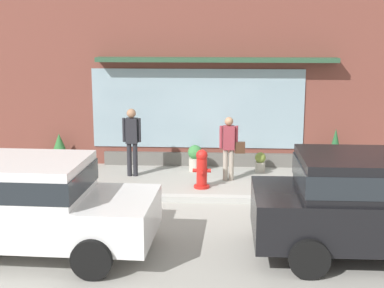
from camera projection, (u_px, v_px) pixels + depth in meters
ground_plane at (213, 198)px, 12.18m from camera, size 60.00×60.00×0.00m
curb_strip at (212, 199)px, 11.97m from camera, size 14.00×0.24×0.12m
storefront at (216, 73)px, 14.78m from camera, size 14.00×0.81×5.09m
fire_hydrant at (202, 169)px, 12.91m from camera, size 0.43×0.40×0.92m
pedestrian_with_handbag at (230, 144)px, 13.46m from camera, size 0.63×0.22×1.58m
pedestrian_passerby at (132, 137)px, 13.84m from camera, size 0.47×0.23×1.72m
parked_car_white at (24, 200)px, 9.11m from camera, size 4.19×2.11×1.59m
parked_car_black at (378, 200)px, 8.94m from camera, size 4.19×2.02×1.70m
potted_plant_near_hydrant at (335, 151)px, 14.36m from camera, size 0.49×0.49×1.14m
potted_plant_window_left at (195, 157)px, 14.45m from camera, size 0.37×0.37×0.69m
potted_plant_window_center at (60, 151)px, 14.94m from camera, size 0.51×0.51×0.90m
potted_plant_by_entrance at (260, 162)px, 14.40m from camera, size 0.28×0.28×0.52m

